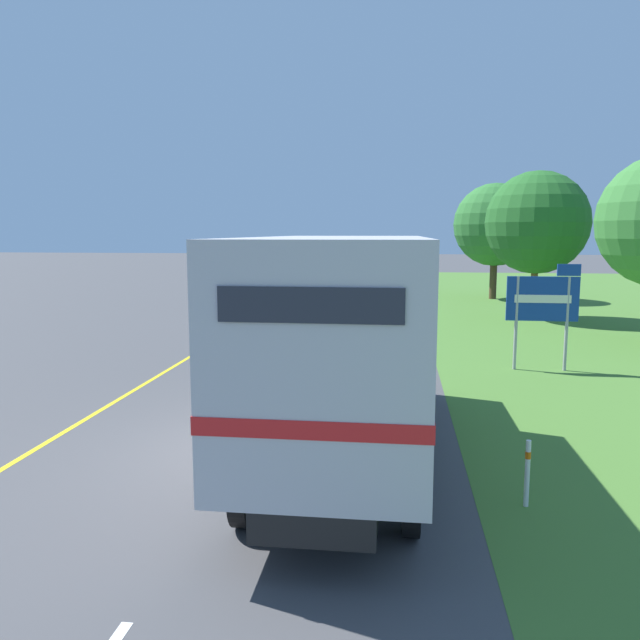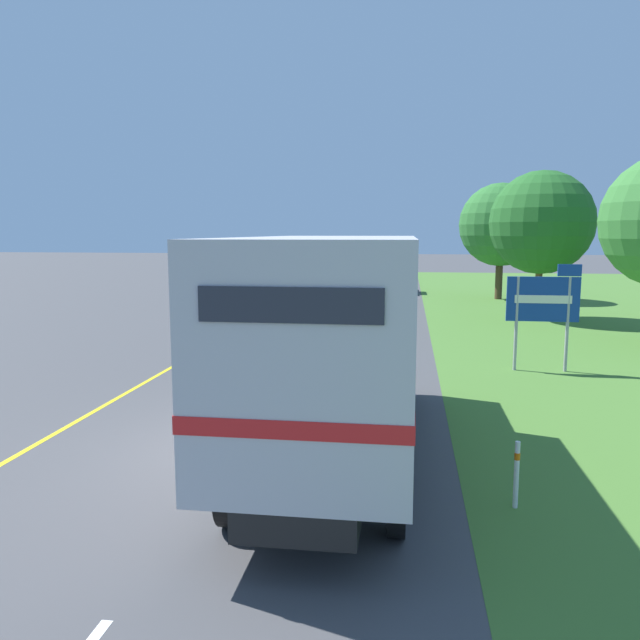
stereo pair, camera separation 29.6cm
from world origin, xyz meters
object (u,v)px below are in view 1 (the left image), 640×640
roadside_tree_mid (537,223)px  delineator_post (527,471)px  highway_sign (544,302)px  lead_car_silver_ahead (385,276)px  horse_trailer_truck (344,338)px  lead_car_white (294,300)px  lead_car_white_ahead (344,267)px  roadside_tree_far (495,225)px

roadside_tree_mid → delineator_post: roadside_tree_mid is taller
highway_sign → delineator_post: 9.33m
lead_car_silver_ahead → roadside_tree_mid: bearing=-60.1°
horse_trailer_truck → delineator_post: (2.68, -1.52, -1.55)m
highway_sign → lead_car_white: bearing=134.7°
lead_car_white_ahead → roadside_tree_far: (9.73, -13.75, 3.17)m
lead_car_white → lead_car_silver_ahead: size_ratio=1.10×
lead_car_white → roadside_tree_mid: (10.25, 2.26, 3.23)m
highway_sign → horse_trailer_truck: bearing=-122.9°
lead_car_white → roadside_tree_mid: bearing=12.5°
roadside_tree_mid → horse_trailer_truck: bearing=-110.5°
lead_car_white → lead_car_white_ahead: 24.35m
horse_trailer_truck → roadside_tree_mid: bearing=69.5°
lead_car_silver_ahead → delineator_post: size_ratio=4.32×
lead_car_silver_ahead → horse_trailer_truck: bearing=-90.1°
delineator_post → lead_car_silver_ahead: bearing=94.8°
horse_trailer_truck → highway_sign: bearing=57.1°
delineator_post → roadside_tree_mid: bearing=78.2°
horse_trailer_truck → roadside_tree_mid: 19.44m
roadside_tree_mid → lead_car_white: bearing=-167.5°
lead_car_white → lead_car_white_ahead: bearing=90.0°
highway_sign → roadside_tree_far: bearing=85.6°
lead_car_white → delineator_post: size_ratio=4.77×
horse_trailer_truck → lead_car_white_ahead: 40.34m
lead_car_white → horse_trailer_truck: bearing=-77.6°
highway_sign → lead_car_silver_ahead: bearing=102.0°
horse_trailer_truck → lead_car_silver_ahead: (0.05, 29.79, -1.03)m
highway_sign → roadside_tree_far: (1.45, 18.97, 2.30)m
roadside_tree_far → lead_car_white: bearing=-132.6°
horse_trailer_truck → lead_car_white: (-3.47, 15.83, -1.10)m
lead_car_silver_ahead → roadside_tree_mid: (6.73, -11.70, 3.16)m
highway_sign → delineator_post: bearing=-103.4°
roadside_tree_mid → lead_car_silver_ahead: bearing=119.9°
lead_car_white_ahead → roadside_tree_mid: 24.55m
horse_trailer_truck → lead_car_silver_ahead: horse_trailer_truck is taller
roadside_tree_far → lead_car_silver_ahead: bearing=151.6°
lead_car_white → delineator_post: (6.14, -17.35, -0.45)m
lead_car_silver_ahead → delineator_post: lead_car_silver_ahead is taller
highway_sign → roadside_tree_mid: bearing=79.6°
lead_car_silver_ahead → roadside_tree_mid: 13.86m
horse_trailer_truck → delineator_post: size_ratio=9.13×
lead_car_white → lead_car_white_ahead: size_ratio=0.99×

